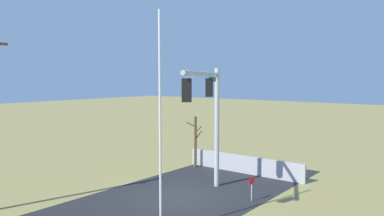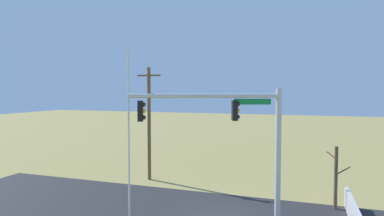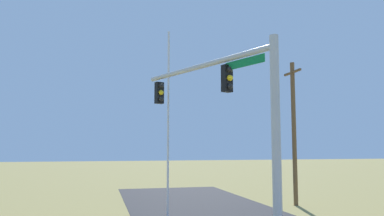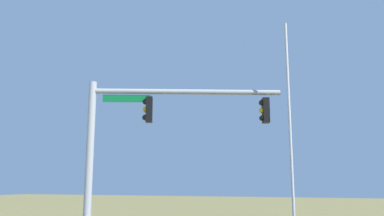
% 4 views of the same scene
% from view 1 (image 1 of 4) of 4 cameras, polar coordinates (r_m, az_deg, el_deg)
% --- Properties ---
extents(ground_plane, '(160.00, 160.00, 0.00)m').
position_cam_1_polar(ground_plane, '(20.53, -1.93, -13.27)').
color(ground_plane, olive).
extents(sidewalk_corner, '(6.00, 6.00, 0.01)m').
position_cam_1_polar(sidewalk_corner, '(23.31, 5.13, -11.09)').
color(sidewalk_corner, '#B7B5AD').
rests_on(sidewalk_corner, ground_plane).
extents(retaining_fence, '(0.20, 8.43, 1.16)m').
position_cam_1_polar(retaining_fence, '(25.45, 7.80, -8.43)').
color(retaining_fence, '#A8A8AD').
rests_on(retaining_fence, ground_plane).
extents(signal_mast, '(6.73, 3.09, 6.85)m').
position_cam_1_polar(signal_mast, '(19.80, 2.76, 0.24)').
color(signal_mast, '#B2B5BA').
rests_on(signal_mast, ground_plane).
extents(flagpole, '(0.10, 0.10, 8.94)m').
position_cam_1_polar(flagpole, '(14.97, -4.84, -2.44)').
color(flagpole, silver).
rests_on(flagpole, ground_plane).
extents(bare_tree, '(1.27, 1.02, 3.59)m').
position_cam_1_polar(bare_tree, '(26.62, 0.52, -5.01)').
color(bare_tree, brown).
rests_on(bare_tree, ground_plane).
extents(open_sign, '(0.56, 0.04, 1.22)m').
position_cam_1_polar(open_sign, '(19.85, 8.99, -11.22)').
color(open_sign, silver).
rests_on(open_sign, ground_plane).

